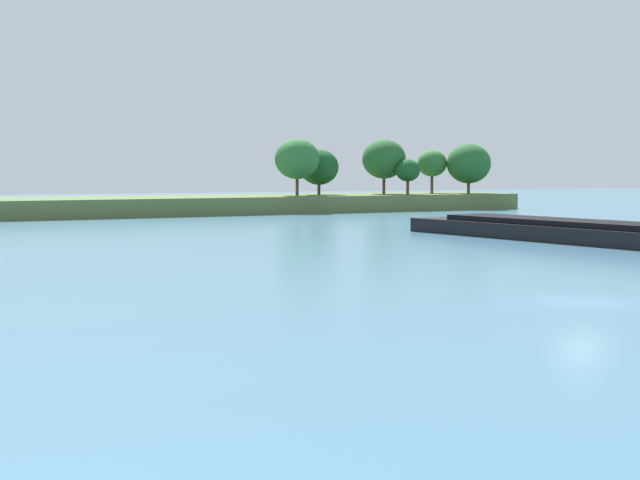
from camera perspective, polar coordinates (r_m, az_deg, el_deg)
The scene contains 3 objects.
ground_plane at distance 43.35m, azimuth 16.01°, elevation -3.71°, with size 400.00×400.00×0.00m, color teal.
treeline_island at distance 130.32m, azimuth -4.32°, elevation 2.86°, with size 93.65×16.94×10.65m.
cargo_barge at distance 76.70m, azimuth 17.78°, elevation 0.41°, with size 10.93×42.34×5.93m.
Camera 1 is at (-29.35, -31.34, 5.96)m, focal length 51.43 mm.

